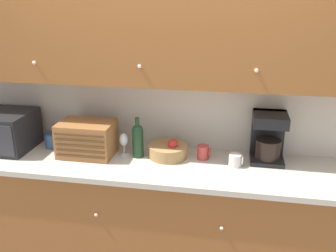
{
  "coord_description": "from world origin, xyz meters",
  "views": [
    {
      "loc": [
        0.46,
        -2.75,
        2.12
      ],
      "look_at": [
        0.0,
        -0.22,
        1.19
      ],
      "focal_mm": 40.0,
      "sensor_mm": 36.0,
      "label": 1
    }
  ],
  "objects_px": {
    "bread_box": "(87,139)",
    "mug": "(203,152)",
    "wine_glass": "(124,140)",
    "fruit_basket": "(169,151)",
    "mug_blue_second": "(235,160)",
    "coffee_maker": "(268,137)",
    "storage_canister": "(52,140)",
    "wine_bottle": "(138,139)"
  },
  "relations": [
    {
      "from": "bread_box",
      "to": "mug",
      "type": "xyz_separation_m",
      "value": [
        0.87,
        0.08,
        -0.08
      ]
    },
    {
      "from": "wine_glass",
      "to": "fruit_basket",
      "type": "height_order",
      "value": "wine_glass"
    },
    {
      "from": "mug_blue_second",
      "to": "coffee_maker",
      "type": "bearing_deg",
      "value": 34.57
    },
    {
      "from": "mug",
      "to": "mug_blue_second",
      "type": "xyz_separation_m",
      "value": [
        0.24,
        -0.08,
        -0.01
      ]
    },
    {
      "from": "fruit_basket",
      "to": "mug_blue_second",
      "type": "xyz_separation_m",
      "value": [
        0.5,
        -0.07,
        -0.0
      ]
    },
    {
      "from": "coffee_maker",
      "to": "storage_canister",
      "type": "bearing_deg",
      "value": -177.59
    },
    {
      "from": "storage_canister",
      "to": "mug",
      "type": "distance_m",
      "value": 1.21
    },
    {
      "from": "mug",
      "to": "coffee_maker",
      "type": "distance_m",
      "value": 0.48
    },
    {
      "from": "fruit_basket",
      "to": "mug",
      "type": "relative_size",
      "value": 2.75
    },
    {
      "from": "wine_bottle",
      "to": "mug_blue_second",
      "type": "distance_m",
      "value": 0.73
    },
    {
      "from": "storage_canister",
      "to": "wine_bottle",
      "type": "bearing_deg",
      "value": -3.86
    },
    {
      "from": "storage_canister",
      "to": "wine_bottle",
      "type": "xyz_separation_m",
      "value": [
        0.72,
        -0.05,
        0.08
      ]
    },
    {
      "from": "bread_box",
      "to": "fruit_basket",
      "type": "relative_size",
      "value": 1.4
    },
    {
      "from": "storage_canister",
      "to": "coffee_maker",
      "type": "xyz_separation_m",
      "value": [
        1.67,
        0.07,
        0.12
      ]
    },
    {
      "from": "wine_glass",
      "to": "wine_bottle",
      "type": "height_order",
      "value": "wine_bottle"
    },
    {
      "from": "bread_box",
      "to": "mug_blue_second",
      "type": "bearing_deg",
      "value": -0.03
    },
    {
      "from": "storage_canister",
      "to": "wine_glass",
      "type": "xyz_separation_m",
      "value": [
        0.61,
        -0.03,
        0.06
      ]
    },
    {
      "from": "fruit_basket",
      "to": "mug_blue_second",
      "type": "distance_m",
      "value": 0.5
    },
    {
      "from": "storage_canister",
      "to": "mug",
      "type": "bearing_deg",
      "value": -0.1
    },
    {
      "from": "storage_canister",
      "to": "mug_blue_second",
      "type": "height_order",
      "value": "storage_canister"
    },
    {
      "from": "mug",
      "to": "fruit_basket",
      "type": "bearing_deg",
      "value": -177.77
    },
    {
      "from": "storage_canister",
      "to": "fruit_basket",
      "type": "relative_size",
      "value": 0.42
    },
    {
      "from": "mug",
      "to": "wine_bottle",
      "type": "bearing_deg",
      "value": -174.54
    },
    {
      "from": "wine_glass",
      "to": "storage_canister",
      "type": "bearing_deg",
      "value": 176.78
    },
    {
      "from": "wine_glass",
      "to": "coffee_maker",
      "type": "height_order",
      "value": "coffee_maker"
    },
    {
      "from": "storage_canister",
      "to": "wine_glass",
      "type": "height_order",
      "value": "wine_glass"
    },
    {
      "from": "wine_glass",
      "to": "mug",
      "type": "height_order",
      "value": "wine_glass"
    },
    {
      "from": "wine_glass",
      "to": "coffee_maker",
      "type": "bearing_deg",
      "value": 5.62
    },
    {
      "from": "wine_bottle",
      "to": "coffee_maker",
      "type": "relative_size",
      "value": 0.85
    },
    {
      "from": "fruit_basket",
      "to": "bread_box",
      "type": "bearing_deg",
      "value": -173.26
    },
    {
      "from": "wine_bottle",
      "to": "coffee_maker",
      "type": "xyz_separation_m",
      "value": [
        0.95,
        0.12,
        0.04
      ]
    },
    {
      "from": "mug",
      "to": "coffee_maker",
      "type": "bearing_deg",
      "value": 8.93
    },
    {
      "from": "wine_bottle",
      "to": "mug_blue_second",
      "type": "xyz_separation_m",
      "value": [
        0.72,
        -0.04,
        -0.09
      ]
    },
    {
      "from": "bread_box",
      "to": "mug",
      "type": "relative_size",
      "value": 3.84
    },
    {
      "from": "mug",
      "to": "mug_blue_second",
      "type": "height_order",
      "value": "mug"
    },
    {
      "from": "storage_canister",
      "to": "mug_blue_second",
      "type": "xyz_separation_m",
      "value": [
        1.44,
        -0.09,
        -0.02
      ]
    },
    {
      "from": "bread_box",
      "to": "mug_blue_second",
      "type": "xyz_separation_m",
      "value": [
        1.11,
        -0.0,
        -0.08
      ]
    },
    {
      "from": "wine_glass",
      "to": "mug",
      "type": "xyz_separation_m",
      "value": [
        0.6,
        0.03,
        -0.06
      ]
    },
    {
      "from": "bread_box",
      "to": "wine_bottle",
      "type": "height_order",
      "value": "wine_bottle"
    },
    {
      "from": "storage_canister",
      "to": "bread_box",
      "type": "relative_size",
      "value": 0.3
    },
    {
      "from": "wine_glass",
      "to": "mug_blue_second",
      "type": "distance_m",
      "value": 0.84
    },
    {
      "from": "wine_bottle",
      "to": "fruit_basket",
      "type": "xyz_separation_m",
      "value": [
        0.23,
        0.04,
        -0.09
      ]
    }
  ]
}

